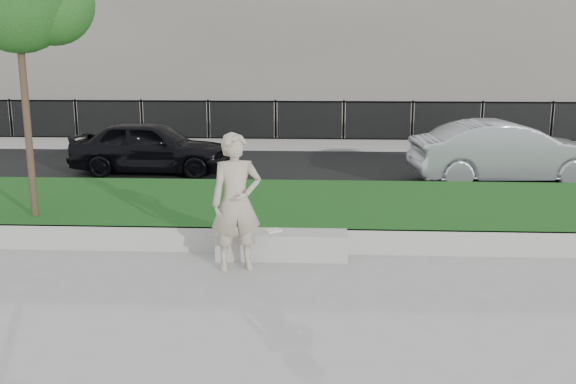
# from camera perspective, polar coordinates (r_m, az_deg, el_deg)

# --- Properties ---
(ground) EXTENTS (90.00, 90.00, 0.00)m
(ground) POSITION_cam_1_polar(r_m,az_deg,el_deg) (9.34, -2.57, -7.35)
(ground) COLOR gray
(ground) RESTS_ON ground
(grass_bank) EXTENTS (34.00, 4.00, 0.40)m
(grass_bank) POSITION_cam_1_polar(r_m,az_deg,el_deg) (12.15, -1.24, -1.68)
(grass_bank) COLOR #0E3912
(grass_bank) RESTS_ON ground
(grass_kerb) EXTENTS (34.00, 0.08, 0.40)m
(grass_kerb) POSITION_cam_1_polar(r_m,az_deg,el_deg) (10.27, -2.03, -4.34)
(grass_kerb) COLOR #A6A39B
(grass_kerb) RESTS_ON ground
(street) EXTENTS (34.00, 7.00, 0.04)m
(street) POSITION_cam_1_polar(r_m,az_deg,el_deg) (17.56, 0.06, 2.12)
(street) COLOR black
(street) RESTS_ON ground
(far_pavement) EXTENTS (34.00, 3.00, 0.12)m
(far_pavement) POSITION_cam_1_polar(r_m,az_deg,el_deg) (21.99, 0.65, 4.32)
(far_pavement) COLOR gray
(far_pavement) RESTS_ON ground
(iron_fence) EXTENTS (32.00, 0.30, 1.50)m
(iron_fence) POSITION_cam_1_polar(r_m,az_deg,el_deg) (20.93, 0.55, 5.24)
(iron_fence) COLOR slate
(iron_fence) RESTS_ON far_pavement
(building_facade) EXTENTS (34.00, 10.00, 10.00)m
(building_facade) POSITION_cam_1_polar(r_m,az_deg,el_deg) (28.82, 1.26, 16.08)
(building_facade) COLOR slate
(building_facade) RESTS_ON ground
(stone_bench) EXTENTS (2.03, 0.51, 0.41)m
(stone_bench) POSITION_cam_1_polar(r_m,az_deg,el_deg) (10.01, -0.53, -4.72)
(stone_bench) COLOR #A6A39B
(stone_bench) RESTS_ON ground
(man) EXTENTS (0.84, 0.67, 2.02)m
(man) POSITION_cam_1_polar(r_m,az_deg,el_deg) (9.33, -4.62, -0.92)
(man) COLOR tan
(man) RESTS_ON ground
(book) EXTENTS (0.29, 0.28, 0.03)m
(book) POSITION_cam_1_polar(r_m,az_deg,el_deg) (10.00, -1.36, -3.44)
(book) COLOR silver
(book) RESTS_ON stone_bench
(car_dark) EXTENTS (4.14, 1.80, 1.39)m
(car_dark) POSITION_cam_1_polar(r_m,az_deg,el_deg) (16.99, -12.07, 3.94)
(car_dark) COLOR black
(car_dark) RESTS_ON street
(car_silver) EXTENTS (4.66, 2.00, 1.49)m
(car_silver) POSITION_cam_1_polar(r_m,az_deg,el_deg) (16.24, 18.93, 3.35)
(car_silver) COLOR #9B9DA3
(car_silver) RESTS_ON street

